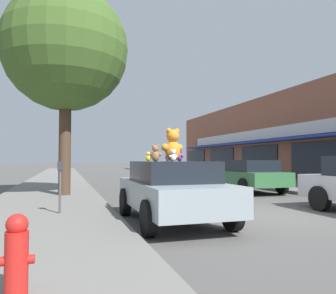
% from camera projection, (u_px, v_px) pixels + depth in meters
% --- Properties ---
extents(ground_plane, '(260.00, 260.00, 0.00)m').
position_uv_depth(ground_plane, '(273.00, 215.00, 8.55)').
color(ground_plane, '#514F4C').
extents(sidewalk_near, '(3.59, 90.00, 0.14)m').
position_uv_depth(sidewalk_near, '(37.00, 226.00, 6.83)').
color(sidewalk_near, slate).
rests_on(sidewalk_near, ground_plane).
extents(plush_art_car, '(1.97, 4.04, 1.42)m').
position_uv_depth(plush_art_car, '(172.00, 189.00, 7.64)').
color(plush_art_car, '#8C999E').
rests_on(plush_art_car, ground_plane).
extents(teddy_bear_giant, '(0.61, 0.40, 0.80)m').
position_uv_depth(teddy_bear_giant, '(173.00, 145.00, 7.89)').
color(teddy_bear_giant, orange).
rests_on(teddy_bear_giant, plush_art_car).
extents(teddy_bear_yellow, '(0.18, 0.13, 0.24)m').
position_uv_depth(teddy_bear_yellow, '(148.00, 157.00, 8.26)').
color(teddy_bear_yellow, yellow).
rests_on(teddy_bear_yellow, plush_art_car).
extents(teddy_bear_brown, '(0.26, 0.21, 0.35)m').
position_uv_depth(teddy_bear_brown, '(155.00, 153.00, 6.69)').
color(teddy_bear_brown, olive).
rests_on(teddy_bear_brown, plush_art_car).
extents(teddy_bear_purple, '(0.19, 0.25, 0.34)m').
position_uv_depth(teddy_bear_purple, '(180.00, 155.00, 8.08)').
color(teddy_bear_purple, purple).
rests_on(teddy_bear_purple, plush_art_car).
extents(teddy_bear_pink, '(0.20, 0.26, 0.35)m').
position_uv_depth(teddy_bear_pink, '(168.00, 155.00, 8.67)').
color(teddy_bear_pink, pink).
rests_on(teddy_bear_pink, plush_art_car).
extents(teddy_bear_white, '(0.21, 0.13, 0.28)m').
position_uv_depth(teddy_bear_white, '(173.00, 156.00, 7.65)').
color(teddy_bear_white, white).
rests_on(teddy_bear_white, plush_art_car).
extents(parked_car_far_center, '(2.02, 4.45, 1.44)m').
position_uv_depth(parked_car_far_center, '(246.00, 174.00, 14.88)').
color(parked_car_far_center, '#336B3D').
rests_on(parked_car_far_center, ground_plane).
extents(street_tree, '(4.71, 4.71, 7.88)m').
position_uv_depth(street_tree, '(66.00, 50.00, 12.46)').
color(street_tree, '#473323').
rests_on(street_tree, sidewalk_near).
extents(fire_hydrant, '(0.33, 0.22, 0.79)m').
position_uv_depth(fire_hydrant, '(17.00, 255.00, 3.17)').
color(fire_hydrant, red).
rests_on(fire_hydrant, sidewalk_near).
extents(parking_meter, '(0.14, 0.10, 1.27)m').
position_uv_depth(parking_meter, '(60.00, 180.00, 8.05)').
color(parking_meter, '#4C4C51').
rests_on(parking_meter, sidewalk_near).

